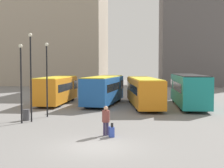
{
  "coord_description": "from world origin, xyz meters",
  "views": [
    {
      "loc": [
        2.35,
        -15.64,
        4.13
      ],
      "look_at": [
        -0.28,
        11.33,
        2.59
      ],
      "focal_mm": 50.0,
      "sensor_mm": 36.0,
      "label": 1
    }
  ],
  "objects_px": {
    "lamp_post_3": "(21,77)",
    "lamp_post_2": "(31,71)",
    "bus_3": "(188,89)",
    "bus_1": "(104,89)",
    "suitcase": "(112,132)",
    "lamp_post_0": "(47,74)",
    "bus_0": "(57,89)",
    "trash_bin": "(26,115)",
    "bus_2": "(144,91)",
    "traveler": "(106,118)"
  },
  "relations": [
    {
      "from": "lamp_post_3",
      "to": "lamp_post_2",
      "type": "bearing_deg",
      "value": 54.2
    },
    {
      "from": "bus_3",
      "to": "lamp_post_2",
      "type": "distance_m",
      "value": 16.64
    },
    {
      "from": "bus_1",
      "to": "suitcase",
      "type": "bearing_deg",
      "value": -164.77
    },
    {
      "from": "bus_1",
      "to": "lamp_post_2",
      "type": "xyz_separation_m",
      "value": [
        -4.07,
        -11.08,
        2.16
      ]
    },
    {
      "from": "suitcase",
      "to": "lamp_post_3",
      "type": "height_order",
      "value": "lamp_post_3"
    },
    {
      "from": "lamp_post_0",
      "to": "lamp_post_2",
      "type": "distance_m",
      "value": 2.33
    },
    {
      "from": "suitcase",
      "to": "lamp_post_3",
      "type": "bearing_deg",
      "value": 44.27
    },
    {
      "from": "bus_1",
      "to": "bus_0",
      "type": "bearing_deg",
      "value": 92.8
    },
    {
      "from": "suitcase",
      "to": "trash_bin",
      "type": "height_order",
      "value": "trash_bin"
    },
    {
      "from": "suitcase",
      "to": "bus_1",
      "type": "bearing_deg",
      "value": -8.86
    },
    {
      "from": "bus_2",
      "to": "trash_bin",
      "type": "relative_size",
      "value": 13.59
    },
    {
      "from": "trash_bin",
      "to": "traveler",
      "type": "bearing_deg",
      "value": -34.32
    },
    {
      "from": "traveler",
      "to": "suitcase",
      "type": "height_order",
      "value": "traveler"
    },
    {
      "from": "bus_1",
      "to": "traveler",
      "type": "xyz_separation_m",
      "value": [
        1.99,
        -15.1,
        -0.6
      ]
    },
    {
      "from": "bus_1",
      "to": "suitcase",
      "type": "relative_size",
      "value": 11.73
    },
    {
      "from": "trash_bin",
      "to": "bus_3",
      "type": "bearing_deg",
      "value": 35.63
    },
    {
      "from": "suitcase",
      "to": "lamp_post_2",
      "type": "height_order",
      "value": "lamp_post_2"
    },
    {
      "from": "suitcase",
      "to": "lamp_post_0",
      "type": "xyz_separation_m",
      "value": [
        -5.92,
        6.63,
        3.23
      ]
    },
    {
      "from": "traveler",
      "to": "lamp_post_2",
      "type": "relative_size",
      "value": 0.27
    },
    {
      "from": "lamp_post_0",
      "to": "lamp_post_2",
      "type": "relative_size",
      "value": 0.92
    },
    {
      "from": "bus_3",
      "to": "lamp_post_0",
      "type": "relative_size",
      "value": 1.84
    },
    {
      "from": "bus_3",
      "to": "lamp_post_0",
      "type": "bearing_deg",
      "value": 122.55
    },
    {
      "from": "bus_2",
      "to": "lamp_post_3",
      "type": "distance_m",
      "value": 13.88
    },
    {
      "from": "bus_3",
      "to": "lamp_post_2",
      "type": "height_order",
      "value": "lamp_post_2"
    },
    {
      "from": "bus_1",
      "to": "bus_2",
      "type": "distance_m",
      "value": 4.45
    },
    {
      "from": "bus_2",
      "to": "lamp_post_3",
      "type": "bearing_deg",
      "value": 132.37
    },
    {
      "from": "bus_3",
      "to": "suitcase",
      "type": "distance_m",
      "value": 16.08
    },
    {
      "from": "lamp_post_0",
      "to": "lamp_post_3",
      "type": "bearing_deg",
      "value": -108.81
    },
    {
      "from": "trash_bin",
      "to": "bus_0",
      "type": "bearing_deg",
      "value": 93.28
    },
    {
      "from": "lamp_post_2",
      "to": "lamp_post_3",
      "type": "distance_m",
      "value": 0.94
    },
    {
      "from": "lamp_post_0",
      "to": "lamp_post_2",
      "type": "bearing_deg",
      "value": -102.79
    },
    {
      "from": "bus_2",
      "to": "lamp_post_3",
      "type": "xyz_separation_m",
      "value": [
        -8.84,
        -10.55,
        1.77
      ]
    },
    {
      "from": "bus_2",
      "to": "lamp_post_2",
      "type": "height_order",
      "value": "lamp_post_2"
    },
    {
      "from": "bus_0",
      "to": "suitcase",
      "type": "xyz_separation_m",
      "value": [
        7.66,
        -15.81,
        -1.31
      ]
    },
    {
      "from": "bus_0",
      "to": "suitcase",
      "type": "bearing_deg",
      "value": -153.85
    },
    {
      "from": "bus_0",
      "to": "lamp_post_3",
      "type": "height_order",
      "value": "lamp_post_3"
    },
    {
      "from": "bus_0",
      "to": "bus_3",
      "type": "xyz_separation_m",
      "value": [
        14.19,
        -1.18,
        0.17
      ]
    },
    {
      "from": "bus_0",
      "to": "trash_bin",
      "type": "xyz_separation_m",
      "value": [
        0.62,
        -10.9,
        -1.18
      ]
    },
    {
      "from": "bus_0",
      "to": "trash_bin",
      "type": "relative_size",
      "value": 11.31
    },
    {
      "from": "bus_3",
      "to": "suitcase",
      "type": "height_order",
      "value": "bus_3"
    },
    {
      "from": "bus_2",
      "to": "lamp_post_0",
      "type": "bearing_deg",
      "value": 126.52
    },
    {
      "from": "traveler",
      "to": "trash_bin",
      "type": "bearing_deg",
      "value": 38.14
    },
    {
      "from": "traveler",
      "to": "suitcase",
      "type": "bearing_deg",
      "value": -151.06
    },
    {
      "from": "lamp_post_3",
      "to": "bus_0",
      "type": "bearing_deg",
      "value": 93.53
    },
    {
      "from": "bus_0",
      "to": "lamp_post_0",
      "type": "height_order",
      "value": "lamp_post_0"
    },
    {
      "from": "lamp_post_3",
      "to": "bus_2",
      "type": "bearing_deg",
      "value": 50.04
    },
    {
      "from": "lamp_post_2",
      "to": "trash_bin",
      "type": "xyz_separation_m",
      "value": [
        -0.61,
        0.53,
        -3.38
      ]
    },
    {
      "from": "traveler",
      "to": "bus_3",
      "type": "bearing_deg",
      "value": -43.34
    },
    {
      "from": "lamp_post_0",
      "to": "trash_bin",
      "type": "bearing_deg",
      "value": -122.91
    },
    {
      "from": "lamp_post_3",
      "to": "traveler",
      "type": "bearing_deg",
      "value": -27.12
    }
  ]
}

